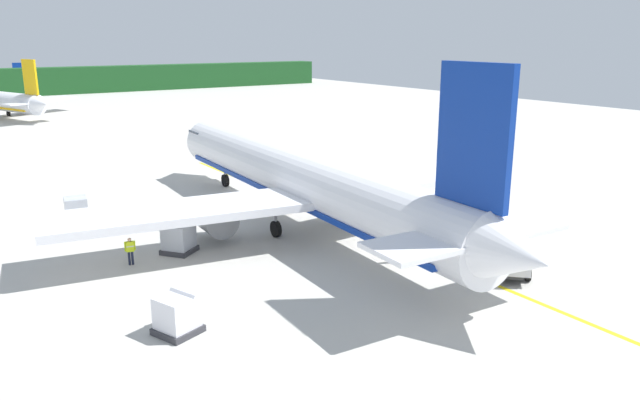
% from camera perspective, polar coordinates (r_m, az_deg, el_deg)
% --- Properties ---
extents(airliner_foreground, '(34.65, 41.72, 11.90)m').
position_cam_1_polar(airliner_foreground, '(42.22, -1.63, 1.84)').
color(airliner_foreground, white).
rests_on(airliner_foreground, ground).
extents(service_truck_baggage, '(5.49, 5.43, 2.81)m').
position_cam_1_polar(service_truck_baggage, '(36.70, 16.98, -3.83)').
color(service_truck_baggage, silver).
rests_on(service_truck_baggage, ground).
extents(cargo_container_near, '(1.89, 1.89, 2.11)m').
position_cam_1_polar(cargo_container_near, '(46.66, -21.76, -1.00)').
color(cargo_container_near, '#333338').
rests_on(cargo_container_near, ground).
extents(cargo_container_mid, '(2.52, 2.52, 1.96)m').
position_cam_1_polar(cargo_container_mid, '(38.88, -13.07, -3.49)').
color(cargo_container_mid, '#333338').
rests_on(cargo_container_mid, ground).
extents(cargo_container_far, '(2.28, 2.28, 1.89)m').
position_cam_1_polar(cargo_container_far, '(28.65, -13.13, -10.37)').
color(cargo_container_far, '#333338').
rests_on(cargo_container_far, ground).
extents(crew_marshaller, '(0.60, 0.37, 1.61)m').
position_cam_1_polar(crew_marshaller, '(36.45, 7.36, -4.42)').
color(crew_marshaller, '#191E33').
rests_on(crew_marshaller, ground).
extents(crew_loader_left, '(0.62, 0.31, 1.66)m').
position_cam_1_polar(crew_loader_left, '(37.51, -17.28, -4.38)').
color(crew_loader_left, '#191E33').
rests_on(crew_loader_left, ground).
extents(apron_guide_line, '(0.30, 60.00, 0.01)m').
position_cam_1_polar(apron_guide_line, '(41.42, 5.34, -3.35)').
color(apron_guide_line, yellow).
rests_on(apron_guide_line, ground).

